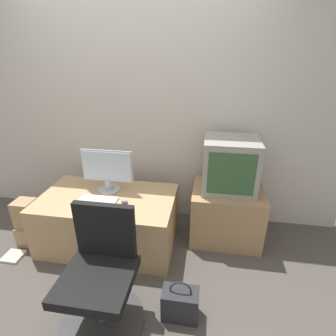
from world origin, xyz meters
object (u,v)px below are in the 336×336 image
at_px(cardboard_box_lower, 31,233).
at_px(handbag, 180,303).
at_px(keyboard, 99,199).
at_px(book, 13,256).
at_px(mouse, 125,202).
at_px(main_monitor, 107,171).
at_px(office_chair, 101,281).
at_px(crt_tv, 230,165).

relative_size(cardboard_box_lower, handbag, 0.65).
bearing_deg(keyboard, book, -158.54).
relative_size(mouse, handbag, 0.19).
xyz_separation_m(main_monitor, office_chair, (0.28, -0.95, -0.39)).
distance_m(office_chair, cardboard_box_lower, 1.28).
bearing_deg(crt_tv, book, -161.01).
xyz_separation_m(office_chair, cardboard_box_lower, (-1.06, 0.68, -0.25)).
bearing_deg(office_chair, mouse, 93.89).
bearing_deg(main_monitor, book, -148.13).
height_order(main_monitor, cardboard_box_lower, main_monitor).
bearing_deg(cardboard_box_lower, keyboard, 5.40).
distance_m(office_chair, book, 1.23).
distance_m(crt_tv, cardboard_box_lower, 2.12).
relative_size(main_monitor, mouse, 7.85).
bearing_deg(main_monitor, handbag, -46.04).
bearing_deg(main_monitor, crt_tv, 8.53).
relative_size(keyboard, office_chair, 0.41).
bearing_deg(book, mouse, 15.47).
bearing_deg(office_chair, cardboard_box_lower, 147.31).
xyz_separation_m(keyboard, office_chair, (0.31, -0.75, -0.18)).
bearing_deg(book, cardboard_box_lower, 80.62).
height_order(main_monitor, mouse, main_monitor).
relative_size(office_chair, book, 5.03).
distance_m(mouse, book, 1.21).
distance_m(mouse, handbag, 0.96).
relative_size(office_chair, handbag, 2.60).
distance_m(crt_tv, book, 2.25).
relative_size(handbag, book, 1.93).
height_order(mouse, book, mouse).
height_order(crt_tv, cardboard_box_lower, crt_tv).
height_order(mouse, crt_tv, crt_tv).
relative_size(keyboard, mouse, 5.52).
bearing_deg(mouse, handbag, -46.98).
bearing_deg(keyboard, main_monitor, 81.57).
height_order(cardboard_box_lower, book, cardboard_box_lower).
height_order(crt_tv, handbag, crt_tv).
xyz_separation_m(office_chair, book, (-1.10, 0.44, -0.34)).
bearing_deg(crt_tv, main_monitor, -171.47).
height_order(handbag, book, handbag).
height_order(keyboard, cardboard_box_lower, keyboard).
bearing_deg(keyboard, handbag, -37.55).
xyz_separation_m(crt_tv, office_chair, (-0.89, -1.12, -0.46)).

